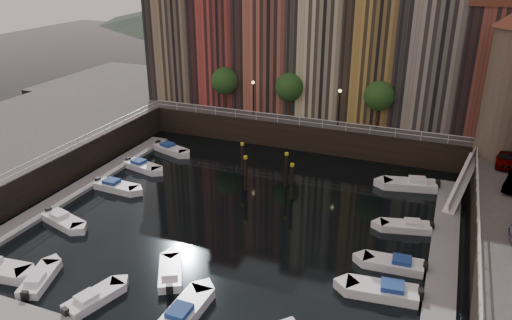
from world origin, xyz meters
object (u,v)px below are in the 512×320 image
at_px(gangway, 463,180).
at_px(mooring_pilings, 266,172).
at_px(boat_left_2, 116,186).
at_px(car_a, 505,159).
at_px(boat_left_1, 63,220).

xyz_separation_m(gangway, mooring_pilings, (-17.17, -4.21, -0.27)).
bearing_deg(mooring_pilings, boat_left_2, -156.13).
bearing_deg(boat_left_2, car_a, 22.44).
relative_size(mooring_pilings, boat_left_2, 1.42).
xyz_separation_m(boat_left_1, car_a, (33.49, 18.89, 3.35)).
bearing_deg(boat_left_2, boat_left_1, -88.51).
height_order(gangway, boat_left_2, gangway).
distance_m(mooring_pilings, car_a, 21.47).
height_order(gangway, boat_left_1, gangway).
distance_m(boat_left_2, car_a, 35.59).
xyz_separation_m(boat_left_1, boat_left_2, (0.15, 6.92, 0.01)).
bearing_deg(gangway, boat_left_1, -150.88).
distance_m(mooring_pilings, boat_left_1, 18.22).
bearing_deg(car_a, boat_left_1, -148.39).
bearing_deg(boat_left_1, car_a, 45.17).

